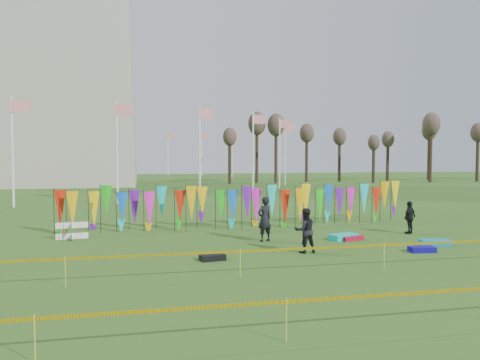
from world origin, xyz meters
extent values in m
plane|color=#2C5517|center=(0.00, 0.00, 0.00)|extent=(160.00, 160.00, 0.00)
cylinder|color=white|center=(14.00, 48.00, 4.00)|extent=(0.16, 0.16, 8.00)
plane|color=red|center=(14.60, 48.00, 7.30)|extent=(1.40, 0.00, 1.40)
cylinder|color=white|center=(13.05, 55.25, 4.00)|extent=(0.16, 0.16, 8.00)
plane|color=red|center=(13.65, 55.25, 7.30)|extent=(1.40, 0.00, 1.40)
cylinder|color=white|center=(10.25, 62.00, 4.00)|extent=(0.16, 0.16, 8.00)
plane|color=red|center=(10.85, 62.00, 7.30)|extent=(1.40, 0.00, 1.40)
cylinder|color=white|center=(5.80, 67.80, 4.00)|extent=(0.16, 0.16, 8.00)
plane|color=red|center=(6.40, 67.80, 7.30)|extent=(1.40, 0.00, 1.40)
cylinder|color=white|center=(0.00, 72.25, 4.00)|extent=(0.16, 0.16, 8.00)
plane|color=red|center=(0.60, 72.25, 7.30)|extent=(1.40, 0.00, 1.40)
cylinder|color=white|center=(-6.75, 75.05, 4.00)|extent=(0.16, 0.16, 8.00)
plane|color=red|center=(-6.15, 75.05, 7.30)|extent=(1.40, 0.00, 1.40)
cylinder|color=white|center=(-14.00, 76.00, 4.00)|extent=(0.16, 0.16, 8.00)
plane|color=red|center=(-13.40, 76.00, 7.30)|extent=(1.40, 0.00, 1.40)
cylinder|color=white|center=(-21.25, 75.05, 4.00)|extent=(0.16, 0.16, 8.00)
plane|color=red|center=(-20.65, 75.05, 7.30)|extent=(1.40, 0.00, 1.40)
cylinder|color=white|center=(-28.00, 72.25, 4.00)|extent=(0.16, 0.16, 8.00)
plane|color=red|center=(-27.40, 72.25, 7.30)|extent=(1.40, 0.00, 1.40)
cylinder|color=white|center=(-14.00, 20.00, 4.00)|extent=(0.16, 0.16, 8.00)
plane|color=red|center=(-13.40, 20.00, 7.30)|extent=(1.40, 0.00, 1.40)
cylinder|color=white|center=(-6.75, 20.95, 4.00)|extent=(0.16, 0.16, 8.00)
plane|color=red|center=(-6.15, 20.95, 7.30)|extent=(1.40, 0.00, 1.40)
cylinder|color=white|center=(0.00, 23.75, 4.00)|extent=(0.16, 0.16, 8.00)
plane|color=red|center=(0.60, 23.75, 7.30)|extent=(1.40, 0.00, 1.40)
cylinder|color=white|center=(5.80, 28.20, 4.00)|extent=(0.16, 0.16, 8.00)
plane|color=red|center=(6.40, 28.20, 7.30)|extent=(1.40, 0.00, 1.40)
cylinder|color=white|center=(10.25, 34.00, 4.00)|extent=(0.16, 0.16, 8.00)
plane|color=red|center=(10.85, 34.00, 7.30)|extent=(1.40, 0.00, 1.40)
cylinder|color=white|center=(13.05, 40.75, 4.00)|extent=(0.16, 0.16, 8.00)
plane|color=red|center=(13.65, 40.75, 7.30)|extent=(1.40, 0.00, 1.40)
cylinder|color=black|center=(-9.00, 7.32, 1.08)|extent=(0.03, 0.03, 2.15)
cone|color=red|center=(-8.72, 7.32, 1.27)|extent=(0.64, 0.64, 1.60)
cylinder|color=black|center=(-8.31, 7.32, 1.08)|extent=(0.03, 0.03, 2.15)
cone|color=#ECA407|center=(-8.03, 7.32, 1.27)|extent=(0.64, 0.64, 1.60)
cylinder|color=black|center=(-7.62, 7.32, 1.08)|extent=(0.03, 0.03, 2.15)
cone|color=yellow|center=(-7.34, 7.32, 1.27)|extent=(0.64, 0.64, 1.60)
cylinder|color=black|center=(-6.92, 7.32, 1.08)|extent=(0.03, 0.03, 2.15)
cone|color=#16BF15|center=(-6.64, 7.32, 1.27)|extent=(0.64, 0.64, 1.60)
cylinder|color=black|center=(-6.23, 7.32, 1.08)|extent=(0.03, 0.03, 2.15)
cone|color=blue|center=(-5.95, 7.32, 1.27)|extent=(0.64, 0.64, 1.60)
cylinder|color=black|center=(-5.54, 7.32, 1.08)|extent=(0.03, 0.03, 2.15)
cone|color=#6813A8|center=(-5.26, 7.32, 1.27)|extent=(0.64, 0.64, 1.60)
cylinder|color=black|center=(-4.85, 7.32, 1.08)|extent=(0.03, 0.03, 2.15)
cone|color=#FF1CCC|center=(-4.57, 7.32, 1.27)|extent=(0.64, 0.64, 1.60)
cylinder|color=black|center=(-4.15, 7.32, 1.08)|extent=(0.03, 0.03, 2.15)
cone|color=#0ED1D8|center=(-3.87, 7.32, 1.27)|extent=(0.64, 0.64, 1.60)
cylinder|color=black|center=(-3.46, 7.32, 1.08)|extent=(0.03, 0.03, 2.15)
cone|color=red|center=(-3.18, 7.32, 1.27)|extent=(0.64, 0.64, 1.60)
cylinder|color=black|center=(-2.77, 7.32, 1.08)|extent=(0.03, 0.03, 2.15)
cone|color=#ECA407|center=(-2.49, 7.32, 1.27)|extent=(0.64, 0.64, 1.60)
cylinder|color=black|center=(-2.08, 7.32, 1.08)|extent=(0.03, 0.03, 2.15)
cone|color=yellow|center=(-1.80, 7.32, 1.27)|extent=(0.64, 0.64, 1.60)
cylinder|color=black|center=(-1.38, 7.32, 1.08)|extent=(0.03, 0.03, 2.15)
cone|color=#16BF15|center=(-1.10, 7.32, 1.27)|extent=(0.64, 0.64, 1.60)
cylinder|color=black|center=(-0.69, 7.32, 1.08)|extent=(0.03, 0.03, 2.15)
cone|color=blue|center=(-0.41, 7.32, 1.27)|extent=(0.64, 0.64, 1.60)
cylinder|color=black|center=(0.00, 7.32, 1.08)|extent=(0.03, 0.03, 2.15)
cone|color=#6813A8|center=(0.28, 7.32, 1.27)|extent=(0.64, 0.64, 1.60)
cylinder|color=black|center=(0.69, 7.32, 1.08)|extent=(0.03, 0.03, 2.15)
cone|color=#FF1CCC|center=(0.97, 7.32, 1.27)|extent=(0.64, 0.64, 1.60)
cylinder|color=black|center=(1.38, 7.32, 1.08)|extent=(0.03, 0.03, 2.15)
cone|color=#0ED1D8|center=(1.66, 7.32, 1.27)|extent=(0.64, 0.64, 1.60)
cylinder|color=black|center=(2.08, 7.32, 1.08)|extent=(0.03, 0.03, 2.15)
cone|color=red|center=(2.36, 7.32, 1.27)|extent=(0.64, 0.64, 1.60)
cylinder|color=black|center=(2.77, 7.32, 1.08)|extent=(0.03, 0.03, 2.15)
cone|color=#ECA407|center=(3.05, 7.32, 1.27)|extent=(0.64, 0.64, 1.60)
cylinder|color=black|center=(3.46, 7.32, 1.08)|extent=(0.03, 0.03, 2.15)
cone|color=yellow|center=(3.74, 7.32, 1.27)|extent=(0.64, 0.64, 1.60)
cylinder|color=black|center=(4.15, 7.32, 1.08)|extent=(0.03, 0.03, 2.15)
cone|color=#16BF15|center=(4.43, 7.32, 1.27)|extent=(0.64, 0.64, 1.60)
cylinder|color=black|center=(4.85, 7.32, 1.08)|extent=(0.03, 0.03, 2.15)
cone|color=blue|center=(5.13, 7.32, 1.27)|extent=(0.64, 0.64, 1.60)
cylinder|color=black|center=(5.54, 7.32, 1.08)|extent=(0.03, 0.03, 2.15)
cone|color=#6813A8|center=(5.82, 7.32, 1.27)|extent=(0.64, 0.64, 1.60)
cylinder|color=black|center=(6.23, 7.32, 1.08)|extent=(0.03, 0.03, 2.15)
cone|color=#FF1CCC|center=(6.51, 7.32, 1.27)|extent=(0.64, 0.64, 1.60)
cylinder|color=black|center=(6.92, 7.32, 1.08)|extent=(0.03, 0.03, 2.15)
cone|color=#0ED1D8|center=(7.20, 7.32, 1.27)|extent=(0.64, 0.64, 1.60)
cylinder|color=black|center=(7.62, 7.32, 1.08)|extent=(0.03, 0.03, 2.15)
cone|color=red|center=(7.90, 7.32, 1.27)|extent=(0.64, 0.64, 1.60)
cylinder|color=black|center=(8.31, 7.32, 1.08)|extent=(0.03, 0.03, 2.15)
cone|color=#ECA407|center=(8.59, 7.32, 1.27)|extent=(0.64, 0.64, 1.60)
cylinder|color=black|center=(9.00, 7.32, 1.08)|extent=(0.03, 0.03, 2.15)
cone|color=yellow|center=(9.28, 7.32, 1.27)|extent=(0.64, 0.64, 1.60)
cube|color=yellow|center=(0.00, -2.48, 0.82)|extent=(26.00, 0.01, 0.08)
cylinder|color=gold|center=(-7.00, -2.48, 0.45)|extent=(0.02, 0.02, 0.90)
cylinder|color=gold|center=(-2.00, -2.48, 0.45)|extent=(0.02, 0.02, 0.90)
cylinder|color=gold|center=(3.00, -2.48, 0.45)|extent=(0.02, 0.02, 0.90)
cube|color=yellow|center=(0.00, -7.50, 0.82)|extent=(26.00, 0.01, 0.08)
cylinder|color=gold|center=(-7.00, -7.50, 0.45)|extent=(0.02, 0.02, 0.90)
cylinder|color=gold|center=(-2.00, -7.50, 0.45)|extent=(0.02, 0.02, 0.90)
cylinder|color=#38291C|center=(6.00, 44.00, 3.20)|extent=(0.44, 0.44, 6.40)
ellipsoid|color=#4C3C32|center=(6.00, 44.00, 6.56)|extent=(1.92, 1.92, 2.56)
cylinder|color=#38291C|center=(10.00, 44.00, 3.20)|extent=(0.44, 0.44, 6.40)
ellipsoid|color=#4C3C32|center=(10.00, 44.00, 6.56)|extent=(1.92, 1.92, 2.56)
cylinder|color=#38291C|center=(14.00, 44.00, 3.20)|extent=(0.44, 0.44, 6.40)
ellipsoid|color=#4C3C32|center=(14.00, 44.00, 6.56)|extent=(1.92, 1.92, 2.56)
cylinder|color=#38291C|center=(18.00, 44.00, 3.20)|extent=(0.44, 0.44, 6.40)
ellipsoid|color=#4C3C32|center=(18.00, 44.00, 6.56)|extent=(1.92, 1.92, 2.56)
cylinder|color=#38291C|center=(22.00, 44.00, 3.20)|extent=(0.44, 0.44, 6.40)
ellipsoid|color=#4C3C32|center=(22.00, 44.00, 6.56)|extent=(1.92, 1.92, 2.56)
cylinder|color=#38291C|center=(26.00, 44.00, 3.20)|extent=(0.44, 0.44, 6.40)
ellipsoid|color=#4C3C32|center=(26.00, 44.00, 6.56)|extent=(1.92, 1.92, 2.56)
cylinder|color=#38291C|center=(30.00, 44.00, 3.20)|extent=(0.44, 0.44, 6.40)
ellipsoid|color=#4C3C32|center=(30.00, 44.00, 6.56)|extent=(1.92, 1.92, 2.56)
cylinder|color=#38291C|center=(34.00, 44.00, 3.20)|extent=(0.44, 0.44, 6.40)
ellipsoid|color=#4C3C32|center=(34.00, 44.00, 6.56)|extent=(1.92, 1.92, 2.56)
cylinder|color=#38291C|center=(38.00, 44.00, 3.20)|extent=(0.44, 0.44, 6.40)
ellipsoid|color=#4C3C32|center=(38.00, 44.00, 6.56)|extent=(1.92, 1.92, 2.56)
cylinder|color=#38291C|center=(42.00, 44.00, 3.20)|extent=(0.44, 0.44, 6.40)
ellipsoid|color=#4C3C32|center=(42.00, 44.00, 6.56)|extent=(1.92, 1.92, 2.56)
cylinder|color=red|center=(-8.35, 5.18, 0.39)|extent=(0.02, 0.02, 0.78)
cylinder|color=red|center=(-7.67, 5.18, 0.39)|extent=(0.02, 0.02, 0.78)
cylinder|color=red|center=(-8.35, 5.87, 0.39)|extent=(0.02, 0.02, 0.78)
cylinder|color=red|center=(-7.67, 5.87, 0.39)|extent=(0.02, 0.02, 0.78)
imported|color=black|center=(0.30, 3.28, 0.98)|extent=(0.87, 0.77, 1.97)
imported|color=black|center=(1.21, 0.64, 0.86)|extent=(0.85, 0.53, 1.73)
imported|color=black|center=(7.62, 3.75, 0.79)|extent=(1.06, 0.91, 1.57)
cube|color=#0DD1C7|center=(3.84, 2.92, 0.13)|extent=(1.40, 1.01, 0.25)
cube|color=#100996|center=(5.71, -0.17, 0.10)|extent=(1.02, 0.60, 0.20)
cube|color=red|center=(4.14, 2.77, 0.10)|extent=(1.16, 0.76, 0.20)
cube|color=black|center=(-2.49, 0.11, 0.10)|extent=(0.96, 0.65, 0.21)
cube|color=#0D8EC1|center=(7.05, 0.90, 0.12)|extent=(1.33, 0.87, 0.23)
camera|label=1|loc=(-4.96, -16.32, 3.75)|focal=35.00mm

